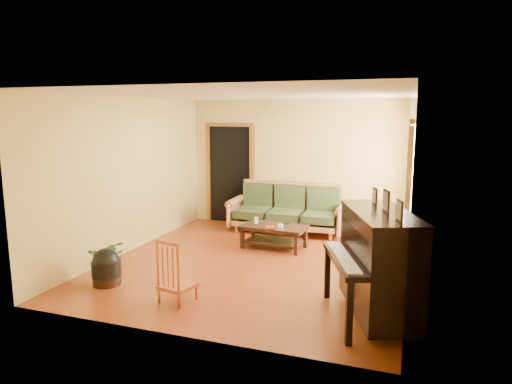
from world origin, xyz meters
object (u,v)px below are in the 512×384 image
at_px(red_chair, 177,270).
at_px(sofa, 286,208).
at_px(footstool, 107,271).
at_px(ceramic_crock, 403,233).
at_px(piano, 379,266).
at_px(coffee_table, 274,237).
at_px(armchair, 383,241).
at_px(potted_plant, 111,260).

bearing_deg(red_chair, sofa, 96.70).
distance_m(footstool, ceramic_crock, 5.29).
bearing_deg(ceramic_crock, piano, -93.19).
bearing_deg(coffee_table, red_chair, -100.15).
relative_size(red_chair, ceramic_crock, 3.28).
bearing_deg(armchair, piano, -104.59).
bearing_deg(sofa, footstool, -115.23).
relative_size(coffee_table, footstool, 2.78).
bearing_deg(piano, armchair, 71.49).
bearing_deg(potted_plant, piano, 0.07).
relative_size(coffee_table, ceramic_crock, 4.47).
bearing_deg(coffee_table, armchair, -14.86).
distance_m(piano, footstool, 3.62).
bearing_deg(footstool, ceramic_crock, 44.33).
height_order(piano, red_chair, piano).
bearing_deg(sofa, armchair, -40.63).
relative_size(sofa, coffee_table, 2.03).
xyz_separation_m(piano, red_chair, (-2.39, -0.33, -0.22)).
xyz_separation_m(sofa, coffee_table, (0.08, -1.11, -0.28)).
bearing_deg(armchair, potted_plant, -170.11).
xyz_separation_m(piano, ceramic_crock, (0.20, 3.56, -0.50)).
bearing_deg(sofa, coffee_table, -86.75).
xyz_separation_m(coffee_table, armchair, (1.86, -0.49, 0.23)).
height_order(sofa, armchair, sofa).
xyz_separation_m(armchair, footstool, (-3.52, -1.91, -0.24)).
bearing_deg(potted_plant, sofa, 64.68).
relative_size(footstool, red_chair, 0.49).
distance_m(ceramic_crock, potted_plant, 5.22).
bearing_deg(red_chair, footstool, -176.30).
distance_m(coffee_table, piano, 3.00).
bearing_deg(ceramic_crock, footstool, -135.67).
xyz_separation_m(coffee_table, ceramic_crock, (2.12, 1.29, -0.08)).
bearing_deg(armchair, ceramic_crock, 64.83).
height_order(coffee_table, footstool, coffee_table).
height_order(sofa, ceramic_crock, sofa).
xyz_separation_m(armchair, red_chair, (-2.32, -2.10, -0.03)).
bearing_deg(footstool, armchair, 28.48).
bearing_deg(coffee_table, sofa, 94.30).
height_order(coffee_table, armchair, armchair).
distance_m(sofa, ceramic_crock, 2.24).
distance_m(red_chair, ceramic_crock, 4.68).
relative_size(coffee_table, piano, 0.78).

